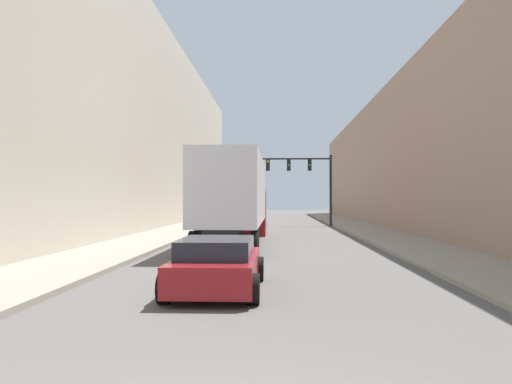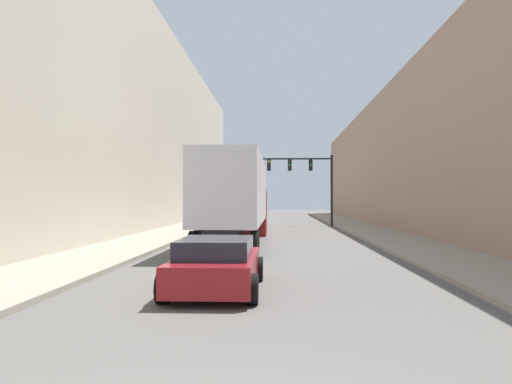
% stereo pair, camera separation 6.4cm
% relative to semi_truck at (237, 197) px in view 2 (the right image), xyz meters
% --- Properties ---
extents(sidewalk_right, '(3.30, 80.00, 0.15)m').
position_rel_semi_truck_xyz_m(sidewalk_right, '(8.02, 9.75, -2.18)').
color(sidewalk_right, gray).
rests_on(sidewalk_right, ground).
extents(sidewalk_left, '(3.30, 80.00, 0.15)m').
position_rel_semi_truck_xyz_m(sidewalk_left, '(-4.62, 9.75, -2.18)').
color(sidewalk_left, gray).
rests_on(sidewalk_left, ground).
extents(building_right, '(6.00, 80.00, 10.32)m').
position_rel_semi_truck_xyz_m(building_right, '(12.67, 9.75, 2.91)').
color(building_right, '#997A66').
rests_on(building_right, ground).
extents(building_left, '(6.00, 80.00, 15.21)m').
position_rel_semi_truck_xyz_m(building_left, '(-9.27, 9.75, 5.35)').
color(building_left, '#BCB29E').
rests_on(building_left, ground).
extents(semi_truck, '(2.54, 14.47, 4.02)m').
position_rel_semi_truck_xyz_m(semi_truck, '(0.00, 0.00, 0.00)').
color(semi_truck, silver).
rests_on(semi_truck, ground).
extents(sedan_car, '(2.08, 4.26, 1.25)m').
position_rel_semi_truck_xyz_m(sedan_car, '(0.55, -12.26, -1.64)').
color(sedan_car, maroon).
rests_on(sedan_car, ground).
extents(traffic_signal_gantry, '(6.78, 0.35, 5.69)m').
position_rel_semi_truck_xyz_m(traffic_signal_gantry, '(4.30, 16.08, 1.86)').
color(traffic_signal_gantry, black).
rests_on(traffic_signal_gantry, ground).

